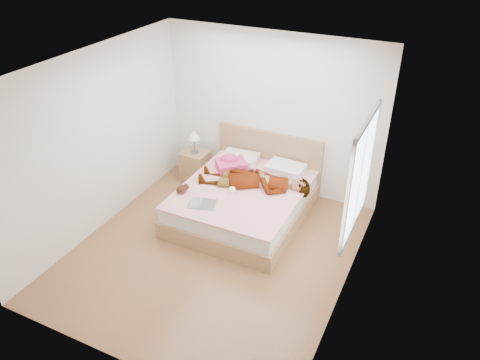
{
  "coord_description": "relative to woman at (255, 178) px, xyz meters",
  "views": [
    {
      "loc": [
        2.53,
        -4.41,
        4.16
      ],
      "look_at": [
        0.0,
        0.85,
        0.7
      ],
      "focal_mm": 35.0,
      "sensor_mm": 36.0,
      "label": 1
    }
  ],
  "objects": [
    {
      "name": "woman",
      "position": [
        0.0,
        0.0,
        0.0
      ],
      "size": [
        1.79,
        1.02,
        0.23
      ],
      "primitive_type": "imported",
      "rotation": [
        0.0,
        0.0,
        -1.33
      ],
      "color": "white",
      "rests_on": "bed"
    },
    {
      "name": "nightstand",
      "position": [
        -1.33,
        0.48,
        -0.32
      ],
      "size": [
        0.44,
        0.39,
        0.93
      ],
      "color": "olive",
      "rests_on": "ground"
    },
    {
      "name": "towel",
      "position": [
        -0.54,
        0.26,
        -0.02
      ],
      "size": [
        0.58,
        0.57,
        0.24
      ],
      "color": "#FD4499",
      "rests_on": "bed"
    },
    {
      "name": "room_shell",
      "position": [
        1.66,
        -0.82,
        0.87
      ],
      "size": [
        4.0,
        4.0,
        4.0
      ],
      "color": "white",
      "rests_on": "ground"
    },
    {
      "name": "bed",
      "position": [
        -0.11,
        -0.09,
        -0.35
      ],
      "size": [
        1.8,
        2.08,
        1.0
      ],
      "color": "olive",
      "rests_on": "ground"
    },
    {
      "name": "magazine",
      "position": [
        -0.45,
        -0.83,
        -0.11
      ],
      "size": [
        0.49,
        0.39,
        0.03
      ],
      "color": "silver",
      "rests_on": "bed"
    },
    {
      "name": "phone",
      "position": [
        -0.5,
        0.4,
        0.08
      ],
      "size": [
        0.07,
        0.11,
        0.06
      ],
      "primitive_type": "cube",
      "rotation": [
        0.44,
        0.0,
        0.24
      ],
      "color": "silver",
      "rests_on": "bed"
    },
    {
      "name": "plush_toy",
      "position": [
        -0.86,
        -0.67,
        -0.05
      ],
      "size": [
        0.18,
        0.23,
        0.12
      ],
      "color": "black",
      "rests_on": "bed"
    },
    {
      "name": "ground",
      "position": [
        -0.11,
        -1.12,
        -0.63
      ],
      "size": [
        4.0,
        4.0,
        0.0
      ],
      "primitive_type": "plane",
      "color": "#4F3018",
      "rests_on": "ground"
    },
    {
      "name": "coffee_mug",
      "position": [
        -0.19,
        -0.38,
        -0.07
      ],
      "size": [
        0.12,
        0.09,
        0.1
      ],
      "color": "white",
      "rests_on": "bed"
    },
    {
      "name": "hair",
      "position": [
        -0.57,
        0.45,
        -0.08
      ],
      "size": [
        0.58,
        0.65,
        0.08
      ],
      "primitive_type": "ellipsoid",
      "rotation": [
        0.0,
        0.0,
        -0.28
      ],
      "color": "black",
      "rests_on": "bed"
    }
  ]
}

